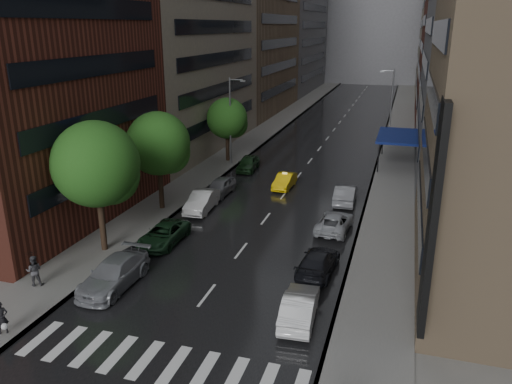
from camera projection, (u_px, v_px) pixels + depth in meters
The scene contains 19 objects.
ground at pixel (175, 336), 23.92m from camera, with size 220.00×220.00×0.00m, color gray.
road at pixel (332, 132), 69.30m from camera, with size 14.00×140.00×0.01m, color black.
sidewalk_left at pixel (270, 128), 71.75m from camera, with size 4.00×140.00×0.15m, color gray.
sidewalk_right at pixel (399, 136), 66.81m from camera, with size 4.00×140.00×0.15m, color gray.
crosswalk at pixel (160, 362), 22.05m from camera, with size 13.15×2.80×0.01m.
buildings_left at pixel (248, 13), 76.31m from camera, with size 8.00×108.00×38.00m.
buildings_right at pixel (457, 18), 66.49m from camera, with size 8.05×109.10×36.00m.
building_far at pixel (376, 17), 125.93m from camera, with size 40.00×14.00×32.00m, color slate.
tree_near at pixel (96, 164), 31.07m from camera, with size 5.45×5.45×8.68m.
tree_mid at pixel (158, 144), 38.71m from camera, with size 4.99×4.99×7.95m.
tree_far at pixel (227, 118), 53.10m from camera, with size 4.35×4.35×6.94m.
taxi at pixel (285, 181), 45.53m from camera, with size 1.41×4.04×1.33m, color yellow.
parked_cars_left at pixel (190, 211), 37.89m from camera, with size 2.26×30.08×1.59m.
parked_cars_right at pixel (328, 237), 33.41m from camera, with size 2.50×23.04×1.57m.
ped_bag_walker at pixel (2, 319), 23.69m from camera, with size 0.72×0.68×1.64m.
ped_black_umbrella at pixel (33, 265), 27.96m from camera, with size 1.09×1.01×2.09m.
street_lamp_left at pixel (231, 119), 51.71m from camera, with size 1.74×0.22×9.00m.
street_lamp_right at pixel (391, 105), 61.09m from camera, with size 1.74×0.22×9.00m.
awning at pixel (397, 136), 52.23m from camera, with size 4.00×8.00×3.12m.
Camera 1 is at (9.64, -18.48, 14.18)m, focal length 35.00 mm.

